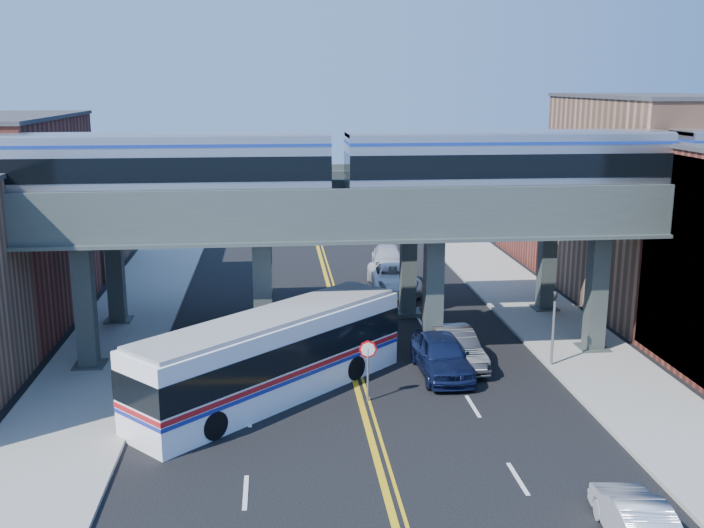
{
  "coord_description": "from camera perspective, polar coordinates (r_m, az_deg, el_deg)",
  "views": [
    {
      "loc": [
        -3.36,
        -27.11,
        12.89
      ],
      "look_at": [
        0.13,
        7.86,
        4.71
      ],
      "focal_mm": 40.0,
      "sensor_mm": 36.0,
      "label": 1
    }
  ],
  "objects": [
    {
      "name": "transit_bus",
      "position": [
        32.93,
        -5.83,
        -6.74
      ],
      "size": [
        11.65,
        11.16,
        3.41
      ],
      "rotation": [
        0.0,
        0.0,
        0.75
      ],
      "color": "white",
      "rests_on": "ground"
    },
    {
      "name": "sidewalk_east",
      "position": [
        41.98,
        15.4,
        -5.15
      ],
      "size": [
        5.0,
        70.0,
        0.16
      ],
      "primitive_type": "cube",
      "color": "gray",
      "rests_on": "ground"
    },
    {
      "name": "car_lane_a",
      "position": [
        35.7,
        6.54,
        -6.58
      ],
      "size": [
        2.25,
        5.41,
        1.83
      ],
      "primitive_type": "imported",
      "rotation": [
        0.0,
        0.0,
        0.02
      ],
      "color": "#0F183A",
      "rests_on": "ground"
    },
    {
      "name": "building_east_b",
      "position": [
        48.82,
        21.03,
        4.12
      ],
      "size": [
        8.0,
        14.0,
        12.0
      ],
      "primitive_type": "cube",
      "color": "#9D6C51",
      "rests_on": "ground"
    },
    {
      "name": "car_lane_d",
      "position": [
        55.19,
        2.61,
        0.43
      ],
      "size": [
        2.79,
        5.64,
        1.58
      ],
      "primitive_type": "imported",
      "rotation": [
        0.0,
        0.0,
        -0.11
      ],
      "color": "silver",
      "rests_on": "ground"
    },
    {
      "name": "car_lane_b",
      "position": [
        36.99,
        7.49,
        -6.02
      ],
      "size": [
        2.21,
        5.25,
        1.68
      ],
      "primitive_type": "imported",
      "rotation": [
        0.0,
        0.0,
        0.08
      ],
      "color": "#2F3032",
      "rests_on": "ground"
    },
    {
      "name": "ground",
      "position": [
        30.2,
        1.27,
        -12.16
      ],
      "size": [
        120.0,
        120.0,
        0.0
      ],
      "primitive_type": "plane",
      "color": "black",
      "rests_on": "ground"
    },
    {
      "name": "car_lane_c",
      "position": [
        49.5,
        3.07,
        -0.96
      ],
      "size": [
        3.02,
        6.33,
        1.74
      ],
      "primitive_type": "imported",
      "rotation": [
        0.0,
        0.0,
        -0.02
      ],
      "color": "silver",
      "rests_on": "ground"
    },
    {
      "name": "sidewalk_west",
      "position": [
        40.09,
        -17.2,
        -6.14
      ],
      "size": [
        5.0,
        70.0,
        0.16
      ],
      "primitive_type": "cube",
      "color": "gray",
      "rests_on": "ground"
    },
    {
      "name": "elevated_viaduct_far",
      "position": [
        42.73,
        -1.13,
        4.46
      ],
      "size": [
        52.0,
        3.6,
        7.4
      ],
      "color": "#39433F",
      "rests_on": "ground"
    },
    {
      "name": "car_parked_curb",
      "position": [
        24.78,
        19.99,
        -17.16
      ],
      "size": [
        1.99,
        4.53,
        1.45
      ],
      "primitive_type": "imported",
      "rotation": [
        0.0,
        0.0,
        3.04
      ],
      "color": "silver",
      "rests_on": "ground"
    },
    {
      "name": "transit_train",
      "position": [
        36.87,
        11.2,
        7.13
      ],
      "size": [
        45.79,
        2.87,
        3.34
      ],
      "color": "black",
      "rests_on": "elevated_viaduct_near"
    },
    {
      "name": "building_east_c",
      "position": [
        60.8,
        15.49,
        4.7
      ],
      "size": [
        8.0,
        10.0,
        9.0
      ],
      "primitive_type": "cube",
      "color": "brown",
      "rests_on": "ground"
    },
    {
      "name": "stop_sign",
      "position": [
        32.31,
        1.17,
        -7.05
      ],
      "size": [
        0.76,
        0.09,
        2.63
      ],
      "color": "slate",
      "rests_on": "ground"
    },
    {
      "name": "elevated_viaduct_near",
      "position": [
        35.85,
        -0.23,
        2.79
      ],
      "size": [
        52.0,
        3.6,
        7.4
      ],
      "color": "#39433F",
      "rests_on": "ground"
    },
    {
      "name": "traffic_signal",
      "position": [
        36.96,
        14.47,
        -3.97
      ],
      "size": [
        0.15,
        0.18,
        4.1
      ],
      "color": "slate",
      "rests_on": "ground"
    },
    {
      "name": "building_west_c",
      "position": [
        58.79,
        -20.59,
        3.57
      ],
      "size": [
        8.0,
        10.0,
        8.0
      ],
      "primitive_type": "cube",
      "color": "#9D6C51",
      "rests_on": "ground"
    },
    {
      "name": "mural_panel",
      "position": [
        36.81,
        23.6,
        -0.79
      ],
      "size": [
        0.1,
        9.5,
        9.5
      ],
      "primitive_type": "cube",
      "color": "#29ABB5",
      "rests_on": "ground"
    }
  ]
}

